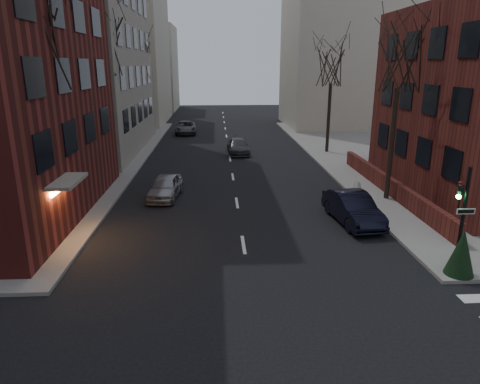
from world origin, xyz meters
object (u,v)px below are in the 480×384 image
Objects in this scene: tree_left_c at (139,61)px; tree_right_b at (332,66)px; tree_left_a at (33,45)px; evergreen_shrub at (462,252)px; tree_left_b at (103,46)px; streetlamp_near at (104,121)px; sandwich_board at (357,188)px; car_lane_far at (186,127)px; streetlamp_far at (150,98)px; traffic_signal at (460,225)px; car_lane_silver at (165,187)px; car_lane_gray at (238,146)px; parked_sedan at (353,208)px; tree_right_a at (400,58)px.

tree_left_c reaches higher than tree_right_b.
tree_left_a is 5.80× the size of evergreen_shrub.
tree_left_b reaches higher than tree_right_b.
sandwich_board is at bearing -11.69° from streetlamp_near.
car_lane_far is 37.71m from evergreen_shrub.
traffic_signal is at bearing -63.94° from streetlamp_far.
tree_right_b is at bearing 50.90° from car_lane_silver.
car_lane_silver is at bearing -92.34° from car_lane_far.
tree_left_a is 2.54× the size of car_lane_silver.
tree_left_a is 2.29× the size of car_lane_gray.
traffic_signal is 0.64× the size of streetlamp_far.
traffic_signal is 23.71m from tree_right_b.
evergreen_shrub reaches higher than parked_sedan.
streetlamp_far reaches higher than car_lane_far.
traffic_signal is at bearing -75.12° from car_lane_gray.
car_lane_silver is at bearing 138.41° from evergreen_shrub.
parked_sedan is at bearing -131.78° from tree_right_a.
tree_right_b reaches higher than car_lane_silver.
tree_left_a is 22.04m from car_lane_gray.
car_lane_far is (-13.44, 12.08, -6.88)m from tree_right_b.
evergreen_shrub reaches higher than car_lane_gray.
parked_sedan reaches higher than car_lane_silver.
parked_sedan reaches higher than sandwich_board.
traffic_signal is at bearing -95.47° from tree_right_a.
tree_left_a is 26.00m from tree_left_c.
streetlamp_near is at bearing 85.71° from tree_left_a.
car_lane_silver is (-12.15, 10.21, -1.22)m from traffic_signal.
tree_right_b is 20.01m from streetlamp_far.
traffic_signal is at bearing -38.87° from streetlamp_near.
evergreen_shrub is (16.05, -33.50, -3.20)m from streetlamp_far.
parked_sedan is (14.46, -25.52, -7.26)m from tree_left_c.
tree_right_b reaches higher than streetlamp_near.
car_lane_silver is at bearing 147.99° from parked_sedan.
evergreen_shrub is at bearing -100.20° from traffic_signal.
evergreen_shrub is (-0.95, -9.50, -6.99)m from tree_right_a.
streetlamp_far reaches higher than traffic_signal.
tree_right_a is at bearing -51.34° from tree_left_c.
car_lane_silver is at bearing 139.96° from traffic_signal.
tree_left_b reaches higher than car_lane_gray.
tree_right_b is at bearing 30.47° from streetlamp_near.
sandwich_board is (-1.50, 0.79, -7.48)m from tree_right_a.
tree_left_c is 19.34m from tree_right_b.
car_lane_far is (-10.30, 29.60, -0.06)m from parked_sedan.
tree_left_a is 0.95× the size of tree_left_b.
streetlamp_far is 1.35× the size of parked_sedan.
traffic_signal is 15.91m from car_lane_silver.
evergreen_shrub is at bearing -95.72° from tree_right_a.
streetlamp_far is at bearing 116.06° from traffic_signal.
tree_left_a is 31.34m from car_lane_far.
tree_right_a is (17.60, -22.00, 0.00)m from tree_left_c.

